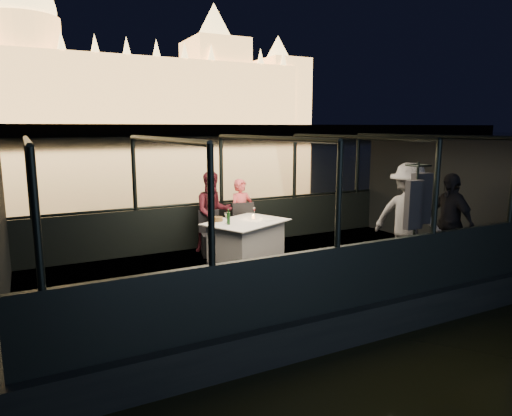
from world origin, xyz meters
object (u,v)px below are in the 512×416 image
coat_stand (414,229)px  chair_port_left (212,233)px  dining_table_central (246,241)px  chair_port_right (248,230)px  person_man_maroon (213,215)px  wine_bottle (228,216)px  person_woman_coral (241,212)px  passenger_dark (449,223)px  passenger_stripe (408,223)px

coat_stand → chair_port_left: bearing=127.3°
dining_table_central → chair_port_left: bearing=121.6°
chair_port_left → chair_port_right: (0.73, -0.08, 0.00)m
person_man_maroon → wine_bottle: (-0.12, -1.04, 0.17)m
person_woman_coral → passenger_dark: (2.54, -3.03, 0.10)m
person_woman_coral → passenger_stripe: passenger_stripe is taller
coat_stand → person_woman_coral: (-1.49, 3.26, -0.15)m
chair_port_left → passenger_dark: passenger_dark is taller
coat_stand → person_woman_coral: 3.59m
wine_bottle → person_man_maroon: bearing=83.4°
passenger_stripe → wine_bottle: bearing=36.2°
dining_table_central → coat_stand: coat_stand is taller
person_man_maroon → wine_bottle: 1.06m
passenger_dark → chair_port_right: bearing=-132.4°
dining_table_central → person_man_maroon: size_ratio=0.90×
dining_table_central → passenger_stripe: 2.90m
coat_stand → wine_bottle: 3.14m
person_man_maroon → wine_bottle: size_ratio=5.78×
person_woman_coral → person_man_maroon: 0.64m
coat_stand → passenger_stripe: coat_stand is taller
chair_port_left → wine_bottle: size_ratio=3.11×
chair_port_right → coat_stand: coat_stand is taller
chair_port_left → wine_bottle: wine_bottle is taller
wine_bottle → passenger_stripe: bearing=-31.4°
coat_stand → person_woman_coral: bearing=114.6°
chair_port_right → passenger_stripe: bearing=-35.6°
chair_port_right → dining_table_central: bearing=-103.9°
person_woman_coral → person_man_maroon: size_ratio=0.89×
chair_port_left → dining_table_central: bearing=-43.3°
person_man_maroon → passenger_stripe: (2.56, -2.67, 0.10)m
dining_table_central → person_man_maroon: 1.05m
wine_bottle → person_woman_coral: bearing=54.6°
dining_table_central → chair_port_left: size_ratio=1.67×
chair_port_right → person_woman_coral: person_woman_coral is taller
wine_bottle → passenger_dark: bearing=-30.8°
person_woman_coral → person_man_maroon: (-0.64, -0.03, 0.00)m
person_woman_coral → passenger_stripe: size_ratio=0.76×
dining_table_central → passenger_dark: 3.59m
chair_port_left → coat_stand: (2.26, -2.96, 0.45)m
coat_stand → wine_bottle: size_ratio=7.01×
person_man_maroon → wine_bottle: person_man_maroon is taller
chair_port_left → coat_stand: 3.75m
wine_bottle → coat_stand: bearing=-44.3°
person_woman_coral → dining_table_central: bearing=-118.9°
coat_stand → person_woman_coral: coat_stand is taller
person_man_maroon → passenger_dark: passenger_dark is taller
dining_table_central → chair_port_right: bearing=61.9°
person_woman_coral → wine_bottle: person_woman_coral is taller
chair_port_left → passenger_dark: (3.31, -2.73, 0.40)m
chair_port_right → passenger_dark: 3.73m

